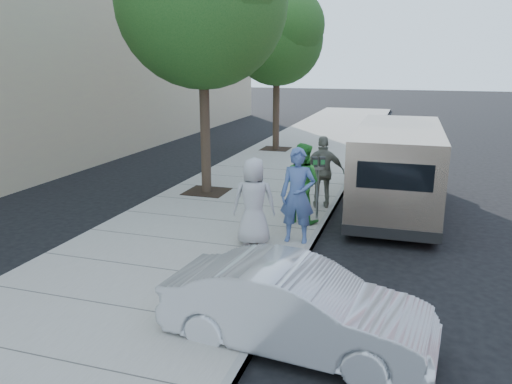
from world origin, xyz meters
TOP-DOWN VIEW (x-y plane):
  - ground at (0.00, 0.00)m, footprint 120.00×120.00m
  - sidewalk at (-1.00, 0.00)m, footprint 5.00×60.00m
  - curb_face at (1.44, 0.00)m, footprint 0.12×60.00m
  - tree_far at (-2.25, 10.00)m, footprint 3.92×3.80m
  - parking_meter at (1.25, 0.87)m, footprint 0.33×0.23m
  - van at (3.01, 2.56)m, footprint 2.12×6.09m
  - sedan at (2.00, -4.57)m, footprint 3.83×1.65m
  - person_officer at (1.14, -0.82)m, footprint 0.75×0.52m
  - person_green_shirt at (0.92, 0.54)m, footprint 1.08×0.94m
  - person_gray_shirt at (0.31, -1.22)m, footprint 1.01×0.80m
  - person_striped_polo at (1.20, 1.86)m, footprint 1.17×0.70m

SIDE VIEW (x-z plane):
  - ground at x=0.00m, z-range 0.00..0.00m
  - sidewalk at x=-1.00m, z-range 0.00..0.15m
  - curb_face at x=1.44m, z-range -0.01..0.15m
  - sedan at x=2.00m, z-range 0.00..1.23m
  - person_gray_shirt at x=0.31m, z-range 0.15..1.98m
  - person_striped_polo at x=1.20m, z-range 0.15..2.02m
  - person_green_shirt at x=0.92m, z-range 0.15..2.03m
  - person_officer at x=1.14m, z-range 0.15..2.15m
  - van at x=3.01m, z-range 0.07..2.31m
  - parking_meter at x=1.25m, z-range 0.49..2.01m
  - tree_far at x=-2.25m, z-range 1.64..8.13m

